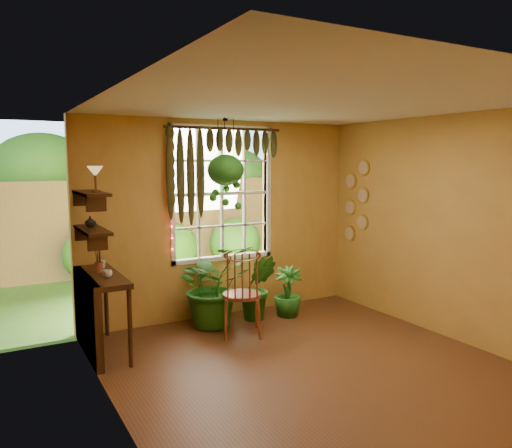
{
  "coord_description": "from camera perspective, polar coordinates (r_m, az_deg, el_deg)",
  "views": [
    {
      "loc": [
        -2.93,
        -3.96,
        2.14
      ],
      "look_at": [
        -0.09,
        1.15,
        1.41
      ],
      "focal_mm": 35.0,
      "sensor_mm": 36.0,
      "label": 1
    }
  ],
  "objects": [
    {
      "name": "string_lights",
      "position": [
        6.53,
        -9.67,
        3.63
      ],
      "size": [
        0.03,
        0.03,
        1.54
      ],
      "primitive_type": null,
      "color": "#FF2633",
      "rests_on": "window"
    },
    {
      "name": "window",
      "position": [
        6.91,
        -3.95,
        3.48
      ],
      "size": [
        1.52,
        0.1,
        1.86
      ],
      "color": "white",
      "rests_on": "wall_back"
    },
    {
      "name": "cup_b",
      "position": [
        6.14,
        -17.22,
        -4.38
      ],
      "size": [
        0.11,
        0.11,
        0.09
      ],
      "primitive_type": "imported",
      "rotation": [
        0.0,
        0.0,
        -0.07
      ],
      "color": "beige",
      "rests_on": "counter_ledge"
    },
    {
      "name": "wall_plates",
      "position": [
        7.58,
        11.38,
        2.55
      ],
      "size": [
        0.04,
        0.32,
        1.1
      ],
      "primitive_type": null,
      "color": "#EDE5C2",
      "rests_on": "wall_right"
    },
    {
      "name": "brush_jar",
      "position": [
        5.88,
        -17.55,
        -3.99
      ],
      "size": [
        0.09,
        0.09,
        0.35
      ],
      "color": "brown",
      "rests_on": "counter_ledge"
    },
    {
      "name": "valance_vine",
      "position": [
        6.75,
        -4.21,
        8.3
      ],
      "size": [
        1.7,
        0.12,
        1.1
      ],
      "color": "#3C2510",
      "rests_on": "window"
    },
    {
      "name": "potted_plant_right",
      "position": [
        6.99,
        3.67,
        -7.73
      ],
      "size": [
        0.51,
        0.51,
        0.69
      ],
      "primitive_type": "imported",
      "rotation": [
        0.0,
        0.0,
        -0.41
      ],
      "color": "#164913",
      "rests_on": "floor"
    },
    {
      "name": "wall_back",
      "position": [
        6.91,
        -3.81,
        0.57
      ],
      "size": [
        4.0,
        0.0,
        4.0
      ],
      "primitive_type": "plane",
      "rotation": [
        1.57,
        0.0,
        0.0
      ],
      "color": "gold",
      "rests_on": "floor"
    },
    {
      "name": "shelf_lower",
      "position": [
        5.7,
        -18.2,
        -0.65
      ],
      "size": [
        0.25,
        0.9,
        0.04
      ],
      "primitive_type": "cube",
      "color": "#3C2510",
      "rests_on": "wall_left"
    },
    {
      "name": "potted_plant_mid",
      "position": [
        6.79,
        0.19,
        -7.25
      ],
      "size": [
        0.62,
        0.57,
        0.9
      ],
      "primitive_type": "imported",
      "rotation": [
        0.0,
        0.0,
        -0.44
      ],
      "color": "#164913",
      "rests_on": "floor"
    },
    {
      "name": "hanging_basket",
      "position": [
        6.6,
        -3.49,
        5.78
      ],
      "size": [
        0.48,
        0.48,
        1.21
      ],
      "color": "black",
      "rests_on": "ceiling"
    },
    {
      "name": "shelf_upper",
      "position": [
        5.67,
        -18.36,
        3.36
      ],
      "size": [
        0.25,
        0.9,
        0.04
      ],
      "primitive_type": "cube",
      "color": "#3C2510",
      "rests_on": "wall_left"
    },
    {
      "name": "wall_left",
      "position": [
        4.14,
        -15.64,
        -4.1
      ],
      "size": [
        0.0,
        4.5,
        4.5
      ],
      "primitive_type": "plane",
      "rotation": [
        1.57,
        0.0,
        1.57
      ],
      "color": "gold",
      "rests_on": "floor"
    },
    {
      "name": "floor",
      "position": [
        5.37,
        7.08,
        -16.39
      ],
      "size": [
        4.5,
        4.5,
        0.0
      ],
      "primitive_type": "plane",
      "color": "#5C311A",
      "rests_on": "ground"
    },
    {
      "name": "shelf_vase",
      "position": [
        5.81,
        -18.41,
        0.27
      ],
      "size": [
        0.15,
        0.15,
        0.12
      ],
      "primitive_type": "imported",
      "rotation": [
        0.0,
        0.0,
        -0.35
      ],
      "color": "#B2AD99",
      "rests_on": "shelf_lower"
    },
    {
      "name": "counter_ledge",
      "position": [
        5.87,
        -18.21,
        -8.91
      ],
      "size": [
        0.4,
        1.2,
        0.9
      ],
      "color": "#3C2510",
      "rests_on": "floor"
    },
    {
      "name": "potted_plant_left",
      "position": [
        6.56,
        -4.85,
        -6.96
      ],
      "size": [
        0.98,
        0.85,
        1.09
      ],
      "primitive_type": "imported",
      "rotation": [
        0.0,
        0.0,
        -0.0
      ],
      "color": "#164913",
      "rests_on": "floor"
    },
    {
      "name": "windsor_chair",
      "position": [
        6.22,
        -1.62,
        -9.36
      ],
      "size": [
        0.64,
        0.65,
        1.28
      ],
      "rotation": [
        0.0,
        0.0,
        -0.43
      ],
      "color": "brown",
      "rests_on": "floor"
    },
    {
      "name": "tiffany_lamp",
      "position": [
        5.47,
        -17.91,
        5.57
      ],
      "size": [
        0.17,
        0.17,
        0.28
      ],
      "color": "#583719",
      "rests_on": "shelf_upper"
    },
    {
      "name": "backyard",
      "position": [
        11.32,
        -12.77,
        2.63
      ],
      "size": [
        14.0,
        10.0,
        12.0
      ],
      "color": "#32601B",
      "rests_on": "ground"
    },
    {
      "name": "wall_right",
      "position": [
        6.37,
        21.96,
        -0.49
      ],
      "size": [
        0.0,
        4.5,
        4.5
      ],
      "primitive_type": "plane",
      "rotation": [
        1.57,
        0.0,
        -1.57
      ],
      "color": "gold",
      "rests_on": "floor"
    },
    {
      "name": "cup_a",
      "position": [
        5.6,
        -16.66,
        -5.49
      ],
      "size": [
        0.11,
        0.11,
        0.09
      ],
      "primitive_type": "imported",
      "rotation": [
        0.0,
        0.0,
        -0.06
      ],
      "color": "silver",
      "rests_on": "counter_ledge"
    },
    {
      "name": "ceiling",
      "position": [
        4.95,
        7.57,
        13.59
      ],
      "size": [
        4.5,
        4.5,
        0.0
      ],
      "primitive_type": "plane",
      "rotation": [
        3.14,
        0.0,
        0.0
      ],
      "color": "silver",
      "rests_on": "wall_back"
    }
  ]
}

